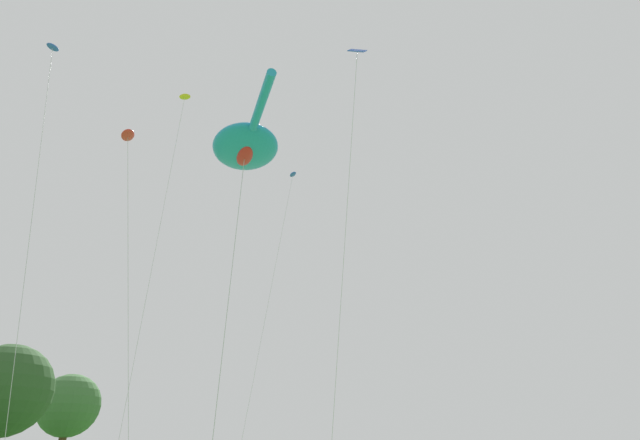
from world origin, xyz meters
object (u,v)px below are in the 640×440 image
small_kite_triangle_green (355,86)px  tree_pine_center (5,390)px  small_kite_bird_shape (291,183)px  big_show_kite (246,147)px  small_kite_tiny_distant (50,68)px  tree_shrub_far (69,406)px  small_kite_stunt_black (128,139)px  small_kite_box_yellow (183,108)px

small_kite_triangle_green → tree_pine_center: 39.00m
small_kite_bird_shape → big_show_kite: bearing=158.4°
big_show_kite → small_kite_tiny_distant: (-8.06, 4.38, 2.54)m
small_kite_tiny_distant → tree_shrub_far: (19.36, 42.47, -11.26)m
tree_shrub_far → small_kite_tiny_distant: bearing=-114.5°
big_show_kite → small_kite_triangle_green: 6.07m
small_kite_tiny_distant → tree_pine_center: (8.56, 27.52, -11.46)m
small_kite_stunt_black → small_kite_triangle_green: small_kite_triangle_green is taller
big_show_kite → tree_pine_center: bearing=26.6°
small_kite_triangle_green → small_kite_bird_shape: bearing=-142.6°
tree_pine_center → tree_shrub_far: size_ratio=1.00×
small_kite_stunt_black → small_kite_triangle_green: size_ratio=0.82×
tree_pine_center → small_kite_bird_shape: bearing=-63.1°
small_kite_bird_shape → small_kite_tiny_distant: bearing=133.8°
tree_pine_center → big_show_kite: bearing=-90.9°
small_kite_stunt_black → small_kite_tiny_distant: bearing=-89.8°
small_kite_bird_shape → small_kite_triangle_green: 19.24m
big_show_kite → small_kite_box_yellow: 10.32m
big_show_kite → small_kite_bird_shape: bearing=-22.5°
small_kite_box_yellow → tree_pine_center: small_kite_box_yellow is taller
tree_pine_center → small_kite_triangle_green: bearing=-88.4°
big_show_kite → small_kite_triangle_green: small_kite_triangle_green is taller
tree_pine_center → tree_shrub_far: 18.45m
big_show_kite → small_kite_triangle_green: size_ratio=0.85×
small_kite_bird_shape → small_kite_box_yellow: size_ratio=0.98×
small_kite_box_yellow → small_kite_stunt_black: bearing=-76.7°
small_kite_stunt_black → small_kite_box_yellow: small_kite_box_yellow is taller
big_show_kite → tree_pine_center: 33.12m
small_kite_stunt_black → tree_pine_center: small_kite_stunt_black is taller
small_kite_box_yellow → tree_pine_center: size_ratio=2.26×
big_show_kite → tree_shrub_far: 48.98m
small_kite_stunt_black → small_kite_box_yellow: size_ratio=0.66×
small_kite_box_yellow → big_show_kite: bearing=-35.4°
small_kite_tiny_distant → tree_pine_center: 31.01m
small_kite_stunt_black → tree_shrub_far: 47.62m
small_kite_bird_shape → small_kite_box_yellow: 11.39m
big_show_kite → small_kite_bird_shape: size_ratio=0.71×
small_kite_bird_shape → small_kite_tiny_distant: size_ratio=1.16×
small_kite_tiny_distant → small_kite_box_yellow: (8.53, 3.51, 4.11)m
small_kite_stunt_black → small_kite_tiny_distant: size_ratio=0.79×
small_kite_tiny_distant → small_kite_triangle_green: 14.00m
small_kite_bird_shape → tree_shrub_far: (-0.39, 37.03, -15.03)m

